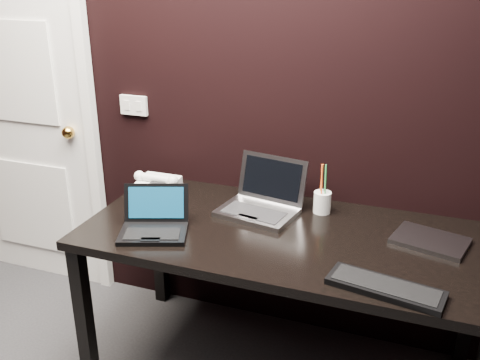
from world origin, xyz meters
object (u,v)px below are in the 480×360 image
(desk, at_px, (283,248))
(ext_keyboard, at_px, (385,287))
(netbook, at_px, (154,224))
(mobile_phone, at_px, (158,198))
(desk_phone, at_px, (157,185))
(door, at_px, (20,108))
(closed_laptop, at_px, (430,241))
(pen_cup, at_px, (322,201))
(silver_laptop, at_px, (261,203))

(desk, xyz_separation_m, ext_keyboard, (0.45, -0.30, 0.09))
(netbook, distance_m, mobile_phone, 0.29)
(ext_keyboard, xyz_separation_m, desk_phone, (-1.15, 0.49, 0.03))
(door, relative_size, closed_laptop, 6.56)
(desk, distance_m, desk_phone, 0.74)
(closed_laptop, bearing_deg, desk_phone, 176.62)
(closed_laptop, distance_m, pen_cup, 0.50)
(desk, height_order, pen_cup, pen_cup)
(door, xyz_separation_m, silver_laptop, (1.50, -0.21, -0.26))
(netbook, xyz_separation_m, ext_keyboard, (0.96, -0.12, -0.02))
(desk_phone, height_order, mobile_phone, desk_phone)
(mobile_phone, bearing_deg, closed_laptop, 1.74)
(door, distance_m, silver_laptop, 1.53)
(netbook, height_order, pen_cup, pen_cup)
(ext_keyboard, bearing_deg, closed_laptop, 72.04)
(netbook, relative_size, ext_keyboard, 0.83)
(door, relative_size, pen_cup, 9.21)
(ext_keyboard, distance_m, mobile_phone, 1.15)
(silver_laptop, height_order, pen_cup, pen_cup)
(ext_keyboard, relative_size, pen_cup, 1.78)
(ext_keyboard, xyz_separation_m, mobile_phone, (-1.08, 0.38, 0.02))
(netbook, bearing_deg, closed_laptop, 15.27)
(netbook, distance_m, closed_laptop, 1.14)
(silver_laptop, distance_m, ext_keyboard, 0.76)
(desk, distance_m, silver_laptop, 0.25)
(mobile_phone, bearing_deg, ext_keyboard, -19.25)
(door, distance_m, closed_laptop, 2.27)
(mobile_phone, bearing_deg, netbook, -65.19)
(closed_laptop, bearing_deg, netbook, -164.73)
(ext_keyboard, height_order, pen_cup, pen_cup)
(netbook, xyz_separation_m, silver_laptop, (0.36, 0.35, 0.01))
(silver_laptop, bearing_deg, pen_cup, 18.60)
(closed_laptop, bearing_deg, door, 173.37)
(netbook, distance_m, silver_laptop, 0.50)
(pen_cup, bearing_deg, silver_laptop, -161.40)
(door, distance_m, desk_phone, 1.00)
(closed_laptop, distance_m, desk_phone, 1.29)
(ext_keyboard, height_order, desk_phone, desk_phone)
(door, bearing_deg, pen_cup, -4.01)
(closed_laptop, bearing_deg, desk, -168.79)
(closed_laptop, bearing_deg, pen_cup, 164.02)
(ext_keyboard, distance_m, desk_phone, 1.25)
(closed_laptop, height_order, pen_cup, pen_cup)
(desk, distance_m, ext_keyboard, 0.55)
(netbook, height_order, closed_laptop, netbook)
(pen_cup, bearing_deg, door, 175.99)
(desk, relative_size, ext_keyboard, 4.10)
(closed_laptop, bearing_deg, silver_laptop, 176.31)
(silver_laptop, bearing_deg, closed_laptop, -3.69)
(closed_laptop, bearing_deg, mobile_phone, -178.26)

